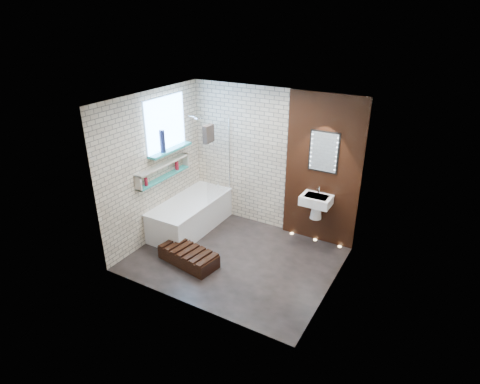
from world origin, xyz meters
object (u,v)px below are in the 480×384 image
Objects in this scene: washbasin at (316,203)px; led_mirror at (324,152)px; bathtub at (191,214)px; walnut_step at (189,257)px; bath_screen at (218,160)px.

led_mirror reaches higher than washbasin.
bathtub reaches higher than walnut_step.
walnut_step is (-1.55, -1.72, -1.54)m from led_mirror.
led_mirror is 0.71× the size of walnut_step.
led_mirror is (0.00, 0.16, 0.86)m from washbasin.
led_mirror is at bearing 90.00° from washbasin.
bathtub is 2.49× the size of led_mirror.
washbasin is (1.82, 0.18, -0.49)m from bath_screen.
led_mirror reaches higher than bath_screen.
led_mirror reaches higher than walnut_step.
washbasin is 0.59× the size of walnut_step.
bath_screen is at bearing 101.11° from walnut_step.
washbasin reaches higher than bathtub.
walnut_step is at bearing -132.08° from led_mirror.
bath_screen is at bearing 51.10° from bathtub.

